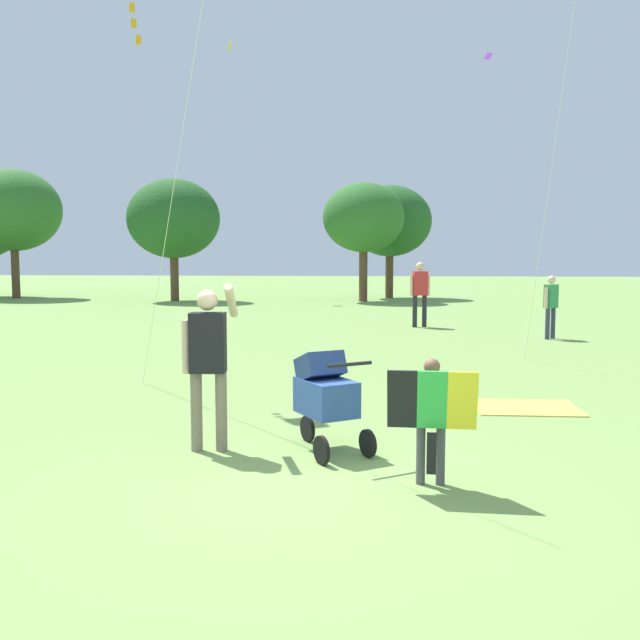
% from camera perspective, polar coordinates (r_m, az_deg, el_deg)
% --- Properties ---
extents(ground_plane, '(120.00, 120.00, 0.00)m').
position_cam_1_polar(ground_plane, '(6.13, -1.34, -13.70)').
color(ground_plane, '#75994C').
extents(treeline_distant, '(27.50, 7.18, 6.59)m').
position_cam_1_polar(treeline_distant, '(34.80, -20.43, 8.17)').
color(treeline_distant, brown).
rests_on(treeline_distant, ground).
extents(child_with_butterfly_kite, '(0.76, 0.37, 1.11)m').
position_cam_1_polar(child_with_butterfly_kite, '(6.15, 9.05, -7.15)').
color(child_with_butterfly_kite, '#4C4C51').
rests_on(child_with_butterfly_kite, ground).
extents(person_adult_flyer, '(0.54, 0.52, 1.72)m').
position_cam_1_polar(person_adult_flyer, '(7.19, -9.08, -2.77)').
color(person_adult_flyer, '#7F705B').
rests_on(person_adult_flyer, ground).
extents(stroller, '(0.88, 1.07, 1.03)m').
position_cam_1_polar(stroller, '(7.15, 0.43, -5.89)').
color(stroller, black).
rests_on(stroller, ground).
extents(distant_kites_cluster, '(24.34, 12.96, 5.41)m').
position_cam_1_polar(distant_kites_cluster, '(32.39, 20.42, 18.17)').
color(distant_kites_cluster, yellow).
extents(person_red_shirt, '(0.37, 0.37, 1.51)m').
position_cam_1_polar(person_red_shirt, '(17.48, 18.26, 1.42)').
color(person_red_shirt, '#33384C').
rests_on(person_red_shirt, ground).
extents(person_sitting_far, '(0.56, 0.33, 1.79)m').
position_cam_1_polar(person_sitting_far, '(19.51, 8.12, 2.52)').
color(person_sitting_far, '#232328').
rests_on(person_sitting_far, ground).
extents(picnic_blanket, '(1.33, 1.00, 0.02)m').
position_cam_1_polar(picnic_blanket, '(9.62, 16.42, -6.83)').
color(picnic_blanket, gold).
rests_on(picnic_blanket, ground).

